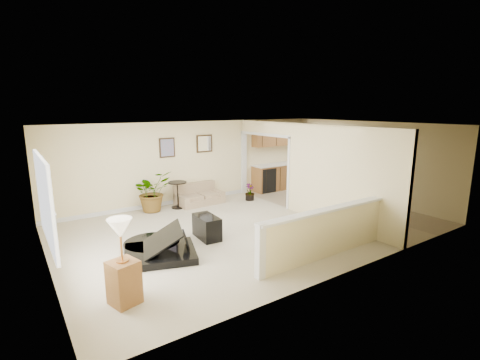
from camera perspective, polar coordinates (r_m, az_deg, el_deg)
floor at (r=8.82m, az=1.95°, el=-7.50°), size 9.00×9.00×0.00m
back_wall at (r=11.01m, az=-7.25°, el=3.03°), size 9.00×0.04×2.50m
front_wall at (r=6.38m, az=18.13°, el=-3.92°), size 9.00×0.04×2.50m
left_wall at (r=6.93m, az=-29.70°, el=-3.68°), size 0.04×6.00×2.50m
right_wall at (r=11.68m, az=20.16°, el=2.90°), size 0.04×6.00×2.50m
ceiling at (r=8.33m, az=2.07°, el=8.95°), size 9.00×6.00×0.04m
kitchen_vinyl at (r=10.89m, az=15.51°, el=-4.13°), size 2.70×6.00×0.01m
interior_partition at (r=9.82m, az=9.64°, el=1.71°), size 0.18×5.99×2.50m
pony_half_wall at (r=7.08m, az=13.63°, el=-8.32°), size 3.42×0.22×1.00m
left_window at (r=6.40m, az=-29.36°, el=-2.98°), size 0.05×2.15×1.45m
wall_art_left at (r=10.53m, az=-11.87°, el=5.22°), size 0.48×0.04×0.58m
wall_mirror at (r=11.06m, az=-5.86°, el=5.97°), size 0.55×0.04×0.55m
kitchen_cabinets at (r=12.61m, az=6.39°, el=2.42°), size 2.36×0.65×2.33m
piano at (r=7.15m, az=-13.77°, el=-7.94°), size 1.88×1.87×1.29m
piano_bench at (r=7.97m, az=-5.47°, el=-7.70°), size 0.44×0.80×0.52m
loveseat at (r=10.79m, az=-6.78°, el=-2.26°), size 1.44×0.86×0.80m
accent_table at (r=10.36m, az=-10.21°, el=-1.83°), size 0.54×0.54×0.79m
palm_plant at (r=10.19m, az=-14.24°, el=-1.89°), size 1.23×1.13×1.15m
small_plant at (r=11.11m, az=1.61°, el=-2.18°), size 0.34×0.34×0.54m
lamp_stand at (r=5.62m, az=-18.67°, el=-13.56°), size 0.49×0.49×1.34m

